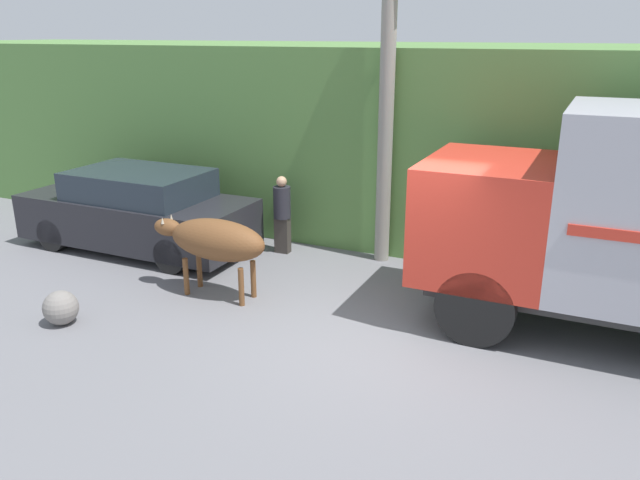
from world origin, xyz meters
The scene contains 8 objects.
ground_plane centered at (0.00, 0.00, 0.00)m, with size 60.00×60.00×0.00m, color slate.
hillside_embankment centered at (0.00, 6.63, 1.95)m, with size 32.00×6.48×3.89m.
building_backdrop centered at (-6.90, 4.91, 1.44)m, with size 6.04×2.70×2.85m.
brown_cow centered at (-2.88, 0.40, 0.96)m, with size 2.10×0.68×1.31m.
parked_suv centered at (-5.62, 1.74, 0.78)m, with size 4.68×1.90×1.60m.
pedestrian_on_hill centered at (-2.89, 2.74, 0.84)m, with size 0.35×0.35×1.54m.
utility_pole centered at (-0.98, 3.18, 2.89)m, with size 0.90×0.27×5.59m.
roadside_rock centered at (-4.39, -1.48, 0.26)m, with size 0.52×0.52×0.52m.
Camera 1 is at (2.68, -7.55, 4.17)m, focal length 35.00 mm.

